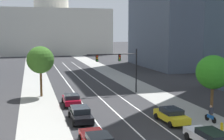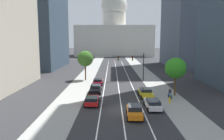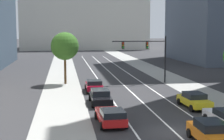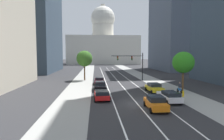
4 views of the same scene
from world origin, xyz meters
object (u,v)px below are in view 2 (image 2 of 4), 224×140
Objects in this scene: fire_hydrant at (170,100)px; street_tree_mid_right at (176,68)px; car_crimson at (99,82)px; traffic_signal_mast at (134,62)px; car_black at (96,89)px; car_yellow at (146,92)px; car_red at (92,100)px; car_white at (153,104)px; street_tree_mid_left at (86,59)px; car_orange at (135,111)px; capitol_building at (115,35)px; cyclist at (171,93)px.

street_tree_mid_right is (2.10, 4.75, 4.31)m from fire_hydrant.
car_crimson is 0.54× the size of traffic_signal_mast.
street_tree_mid_right reaches higher than car_black.
fire_hydrant is (3.74, -18.86, -4.10)m from traffic_signal_mast.
car_yellow is 0.96× the size of car_red.
car_white is at bearing -104.58° from car_red.
car_white is 25.93m from street_tree_mid_left.
car_orange reaches higher than car_black.
car_orange reaches higher than car_red.
capitol_building is 9.51× the size of car_white.
street_tree_mid_left reaches higher than car_yellow.
car_orange is at bearing 139.04° from car_white.
car_black is 0.68× the size of street_tree_mid_left.
car_crimson is 2.38× the size of cyclist.
traffic_signal_mast is 19.66m from fire_hydrant.
street_tree_mid_right is at bearing -41.09° from street_tree_mid_left.
street_tree_mid_right is (13.88, 5.50, 4.06)m from car_red.
car_red is 21.55m from traffic_signal_mast.
cyclist is at bearing -105.92° from car_yellow.
capitol_building is at bearing 84.77° from street_tree_mid_left.
street_tree_mid_right reaches higher than car_yellow.
car_yellow is 4.89× the size of fire_hydrant.
street_tree_mid_right is (5.20, 7.45, 4.03)m from car_white.
street_tree_mid_left is (-3.39, 13.05, 4.39)m from car_black.
car_black is 2.79× the size of cyclist.
car_orange is at bearing -126.71° from street_tree_mid_right.
car_black is at bearing 68.76° from car_yellow.
traffic_signal_mast is at bearing 1.10° from car_white.
capitol_building is 105.82m from car_red.
fire_hydrant is (11.79, -13.61, -0.28)m from car_crimson.
fire_hydrant is at bearing -85.91° from capitol_building.
car_white is at bearing 177.49° from car_yellow.
traffic_signal_mast is 15.28m from street_tree_mid_right.
street_tree_mid_right reaches higher than traffic_signal_mast.
car_yellow is 1.09× the size of car_crimson.
car_yellow is 4.93m from fire_hydrant.
capitol_building is 11.16× the size of car_crimson.
traffic_signal_mast reaches higher than car_yellow.
car_orange is 14.11m from car_black.
car_yellow is 0.63× the size of street_tree_mid_left.
street_tree_mid_left is (-3.39, 6.20, 4.41)m from car_crimson.
street_tree_mid_left reaches higher than car_black.
cyclist is (12.56, 3.65, 0.13)m from car_red.
capitol_building is 10.24× the size of car_yellow.
car_orange reaches higher than car_crimson.
car_red is 14.37m from car_crimson.
car_red is 7.52m from car_black.
car_yellow is 10.34m from car_orange.
car_black is 0.73× the size of street_tree_mid_right.
fire_hydrant is 0.13× the size of street_tree_mid_left.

